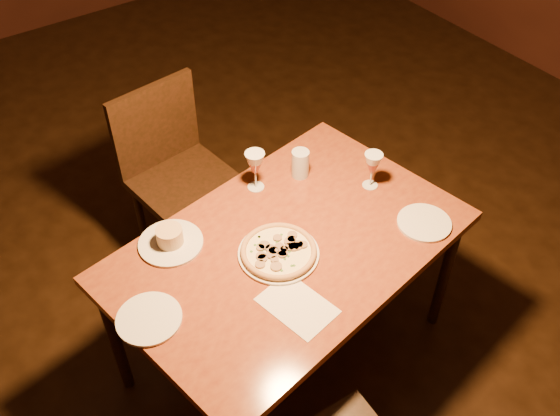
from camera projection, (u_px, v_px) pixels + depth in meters
floor at (254, 380)px, 2.61m from camera, size 7.00×7.00×0.00m
dining_table at (288, 255)px, 2.29m from camera, size 1.39×1.01×0.68m
chair_far at (176, 170)px, 2.82m from camera, size 0.47×0.47×0.88m
pizza_plate at (279, 251)px, 2.19m from camera, size 0.29×0.29×0.03m
ramekin_saucer at (170, 239)px, 2.22m from camera, size 0.23×0.23×0.07m
wine_glass_far at (255, 171)px, 2.40m from camera, size 0.08×0.08×0.17m
wine_glass_right at (372, 170)px, 2.41m from camera, size 0.07×0.07×0.16m
water_tumbler at (300, 164)px, 2.48m from camera, size 0.07×0.07×0.12m
side_plate_left at (149, 319)px, 2.00m from camera, size 0.21×0.21×0.01m
side_plate_near at (424, 223)px, 2.31m from camera, size 0.20×0.20×0.01m
menu_card at (297, 305)px, 2.04m from camera, size 0.21×0.27×0.00m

